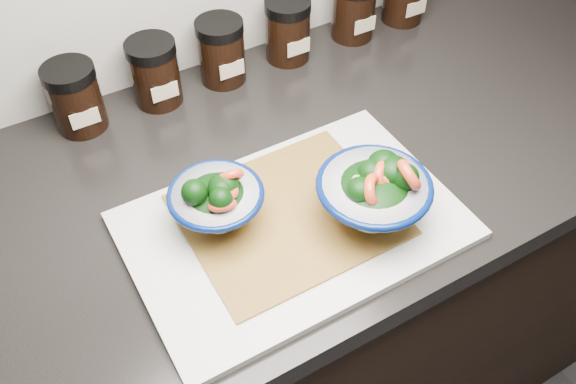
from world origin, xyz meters
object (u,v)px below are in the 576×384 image
bowl_left (217,202)px  spice_jar_d (288,30)px  cutting_board (294,225)px  bowl_right (375,193)px  spice_jar_c (221,51)px  spice_jar_e (354,9)px  spice_jar_b (155,72)px  spice_jar_a (75,98)px

bowl_left → spice_jar_d: size_ratio=1.14×
cutting_board → bowl_left: bowl_left is taller
bowl_left → bowl_right: 0.21m
bowl_left → spice_jar_d: 0.42m
spice_jar_c → spice_jar_e: size_ratio=1.00×
spice_jar_b → spice_jar_e: (0.39, 0.00, 0.00)m
spice_jar_b → spice_jar_e: same height
bowl_right → spice_jar_a: bearing=124.7°
bowl_right → spice_jar_e: bearing=59.0°
bowl_left → spice_jar_e: size_ratio=1.14×
bowl_right → bowl_left: bearing=152.2°
spice_jar_a → spice_jar_b: (0.13, 0.00, 0.00)m
spice_jar_d → bowl_right: bearing=-104.1°
bowl_left → spice_jar_b: bearing=83.5°
spice_jar_a → spice_jar_e: size_ratio=1.00×
cutting_board → bowl_right: bowl_right is taller
cutting_board → spice_jar_d: size_ratio=3.98×
bowl_right → spice_jar_e: bowl_right is taller
bowl_left → spice_jar_c: 0.35m
bowl_left → bowl_right: bearing=-27.8°
bowl_right → spice_jar_b: 0.43m
bowl_left → spice_jar_a: bearing=107.4°
spice_jar_c → spice_jar_d: same height
cutting_board → spice_jar_b: (-0.05, 0.36, 0.05)m
cutting_board → spice_jar_d: (0.20, 0.36, 0.05)m
spice_jar_b → spice_jar_d: size_ratio=1.00×
spice_jar_c → spice_jar_b: bearing=180.0°
cutting_board → bowl_left: bearing=151.3°
bowl_left → spice_jar_c: bowl_left is taller
spice_jar_a → spice_jar_d: (0.38, 0.00, 0.00)m
spice_jar_b → spice_jar_c: 0.12m
spice_jar_a → spice_jar_b: size_ratio=1.00×
cutting_board → spice_jar_c: (0.07, 0.36, 0.05)m
bowl_left → spice_jar_c: size_ratio=1.14×
spice_jar_a → spice_jar_e: bearing=0.0°
spice_jar_b → spice_jar_c: same height
bowl_left → spice_jar_a: (-0.10, 0.31, -0.00)m
bowl_left → spice_jar_e: (0.43, 0.31, -0.00)m
bowl_left → spice_jar_c: bearing=63.3°
cutting_board → spice_jar_b: size_ratio=3.98×
spice_jar_b → spice_jar_a: bearing=180.0°
bowl_left → bowl_right: size_ratio=0.84×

